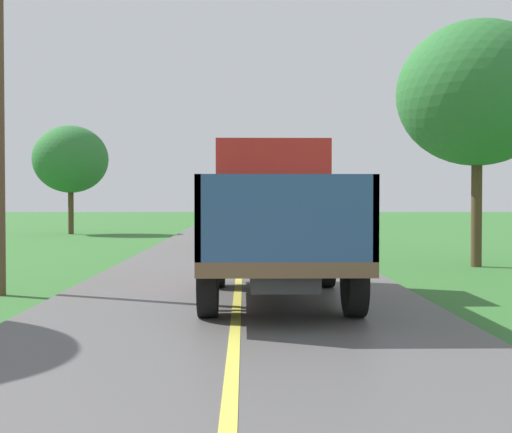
% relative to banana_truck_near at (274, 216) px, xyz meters
% --- Properties ---
extents(banana_truck_near, '(2.38, 5.82, 2.80)m').
position_rel_banana_truck_near_xyz_m(banana_truck_near, '(0.00, 0.00, 0.00)').
color(banana_truck_near, '#2D2D30').
rests_on(banana_truck_near, road_surface).
extents(banana_truck_far, '(2.38, 5.81, 2.80)m').
position_rel_banana_truck_near_xyz_m(banana_truck_far, '(0.14, 14.34, 0.01)').
color(banana_truck_far, '#2D2D30').
rests_on(banana_truck_far, road_surface).
extents(roadside_tree_near_left, '(4.20, 4.20, 6.44)m').
position_rel_banana_truck_near_xyz_m(roadside_tree_near_left, '(5.58, 5.69, 3.07)').
color(roadside_tree_near_left, '#4C3823').
rests_on(roadside_tree_near_left, ground).
extents(roadside_tree_mid_right, '(3.83, 3.83, 5.57)m').
position_rel_banana_truck_near_xyz_m(roadside_tree_mid_right, '(-9.45, 23.14, 2.38)').
color(roadside_tree_mid_right, '#4C3823').
rests_on(roadside_tree_mid_right, ground).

